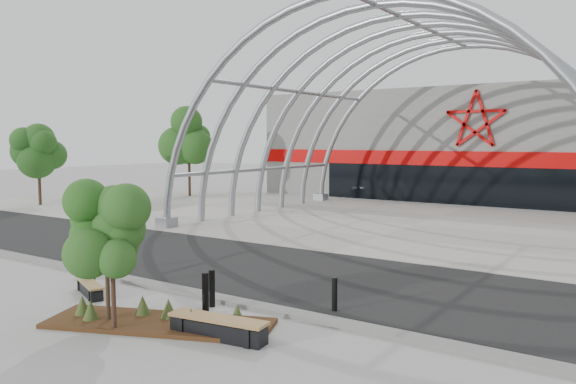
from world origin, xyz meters
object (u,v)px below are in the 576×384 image
object	(u,v)px
bench_1	(218,328)
street_tree_0	(106,227)
bench_0	(90,289)
bollard_2	(212,288)
street_tree_1	(112,234)

from	to	relation	value
bench_1	street_tree_0	bearing A→B (deg)	-166.77
bench_0	bench_1	world-z (taller)	bench_1
bench_1	bollard_2	bearing A→B (deg)	134.75
street_tree_1	bench_0	world-z (taller)	street_tree_1
bench_0	bollard_2	distance (m)	3.78
street_tree_1	bench_0	distance (m)	4.04
street_tree_0	bench_1	distance (m)	3.58
street_tree_0	bench_0	distance (m)	3.53
street_tree_0	street_tree_1	world-z (taller)	street_tree_0
street_tree_0	bench_0	size ratio (longest dim) A/B	1.84
street_tree_0	bollard_2	bearing A→B (deg)	64.60
bench_0	bench_1	distance (m)	5.36
bench_0	bollard_2	xyz separation A→B (m)	(3.61, 1.08, 0.31)
street_tree_0	bench_1	size ratio (longest dim) A/B	1.36
street_tree_0	bollard_2	distance (m)	3.22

